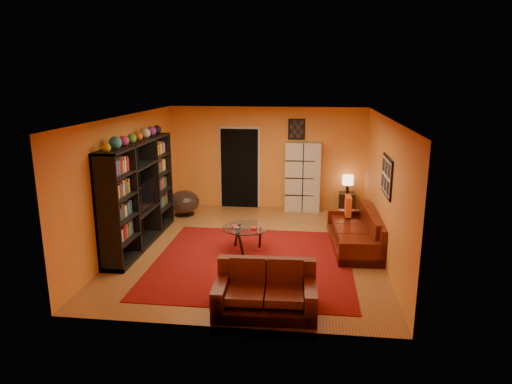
# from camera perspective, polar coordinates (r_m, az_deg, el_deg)

# --- Properties ---
(floor) EXTENTS (6.00, 6.00, 0.00)m
(floor) POSITION_cam_1_polar(r_m,az_deg,el_deg) (9.18, -0.53, -7.00)
(floor) COLOR brown
(floor) RESTS_ON ground
(ceiling) EXTENTS (6.00, 6.00, 0.00)m
(ceiling) POSITION_cam_1_polar(r_m,az_deg,el_deg) (8.59, -0.57, 9.39)
(ceiling) COLOR white
(ceiling) RESTS_ON wall_back
(wall_back) EXTENTS (6.00, 0.00, 6.00)m
(wall_back) POSITION_cam_1_polar(r_m,az_deg,el_deg) (11.72, 1.34, 4.26)
(wall_back) COLOR orange
(wall_back) RESTS_ON floor
(wall_front) EXTENTS (6.00, 0.00, 6.00)m
(wall_front) POSITION_cam_1_polar(r_m,az_deg,el_deg) (5.95, -4.27, -5.69)
(wall_front) COLOR orange
(wall_front) RESTS_ON floor
(wall_left) EXTENTS (0.00, 6.00, 6.00)m
(wall_left) POSITION_cam_1_polar(r_m,az_deg,el_deg) (9.44, -15.77, 1.30)
(wall_left) COLOR orange
(wall_left) RESTS_ON floor
(wall_right) EXTENTS (0.00, 6.00, 6.00)m
(wall_right) POSITION_cam_1_polar(r_m,az_deg,el_deg) (8.84, 15.75, 0.44)
(wall_right) COLOR orange
(wall_right) RESTS_ON floor
(rug) EXTENTS (3.60, 3.60, 0.01)m
(rug) POSITION_cam_1_polar(r_m,az_deg,el_deg) (8.52, -0.46, -8.68)
(rug) COLOR #620B0B
(rug) RESTS_ON floor
(doorway) EXTENTS (0.95, 0.10, 2.04)m
(doorway) POSITION_cam_1_polar(r_m,az_deg,el_deg) (11.82, -2.07, 2.96)
(doorway) COLOR black
(doorway) RESTS_ON floor
(wall_art_right) EXTENTS (0.03, 1.00, 0.70)m
(wall_art_right) POSITION_cam_1_polar(r_m,az_deg,el_deg) (8.48, 16.05, 1.93)
(wall_art_right) COLOR black
(wall_art_right) RESTS_ON wall_right
(wall_art_back) EXTENTS (0.42, 0.03, 0.52)m
(wall_art_back) POSITION_cam_1_polar(r_m,az_deg,el_deg) (11.55, 5.09, 7.82)
(wall_art_back) COLOR black
(wall_art_back) RESTS_ON wall_back
(entertainment_unit) EXTENTS (0.45, 3.00, 2.10)m
(entertainment_unit) POSITION_cam_1_polar(r_m,az_deg,el_deg) (9.41, -14.41, -0.21)
(entertainment_unit) COLOR black
(entertainment_unit) RESTS_ON floor
(tv) EXTENTS (1.01, 0.13, 0.58)m
(tv) POSITION_cam_1_polar(r_m,az_deg,el_deg) (9.45, -14.01, -0.39)
(tv) COLOR black
(tv) RESTS_ON entertainment_unit
(sofa) EXTENTS (1.05, 2.27, 0.85)m
(sofa) POSITION_cam_1_polar(r_m,az_deg,el_deg) (9.40, 12.83, -5.01)
(sofa) COLOR #441109
(sofa) RESTS_ON rug
(loveseat) EXTENTS (1.50, 0.94, 0.85)m
(loveseat) POSITION_cam_1_polar(r_m,az_deg,el_deg) (6.81, 1.21, -12.26)
(loveseat) COLOR #441109
(loveseat) RESTS_ON rug
(throw_pillow) EXTENTS (0.12, 0.42, 0.42)m
(throw_pillow) POSITION_cam_1_polar(r_m,az_deg,el_deg) (10.01, 11.44, -1.69)
(throw_pillow) COLOR #E75719
(throw_pillow) RESTS_ON sofa
(coffee_table) EXTENTS (0.92, 0.92, 0.46)m
(coffee_table) POSITION_cam_1_polar(r_m,az_deg,el_deg) (8.95, -1.29, -4.72)
(coffee_table) COLOR silver
(coffee_table) RESTS_ON floor
(storage_cabinet) EXTENTS (0.89, 0.42, 1.75)m
(storage_cabinet) POSITION_cam_1_polar(r_m,az_deg,el_deg) (11.55, 5.89, 1.90)
(storage_cabinet) COLOR beige
(storage_cabinet) RESTS_ON floor
(bowl_chair) EXTENTS (0.76, 0.76, 0.61)m
(bowl_chair) POSITION_cam_1_polar(r_m,az_deg,el_deg) (11.36, -8.99, -1.25)
(bowl_chair) COLOR black
(bowl_chair) RESTS_ON floor
(side_table) EXTENTS (0.42, 0.42, 0.50)m
(side_table) POSITION_cam_1_polar(r_m,az_deg,el_deg) (11.69, 11.28, -1.31)
(side_table) COLOR black
(side_table) RESTS_ON floor
(table_lamp) EXTENTS (0.27, 0.27, 0.45)m
(table_lamp) POSITION_cam_1_polar(r_m,az_deg,el_deg) (11.56, 11.41, 1.40)
(table_lamp) COLOR black
(table_lamp) RESTS_ON side_table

